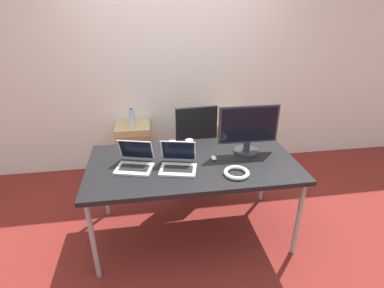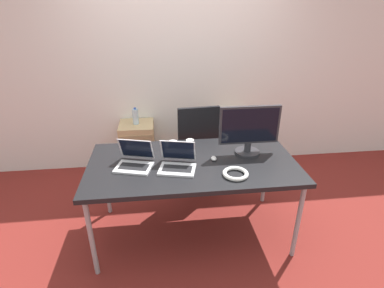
{
  "view_description": "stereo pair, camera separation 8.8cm",
  "coord_description": "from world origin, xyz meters",
  "px_view_note": "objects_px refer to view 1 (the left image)",
  "views": [
    {
      "loc": [
        -0.36,
        -2.26,
        2.04
      ],
      "look_at": [
        0.0,
        0.05,
        0.93
      ],
      "focal_mm": 28.0,
      "sensor_mm": 36.0,
      "label": 1
    },
    {
      "loc": [
        -0.27,
        -2.27,
        2.04
      ],
      "look_at": [
        0.0,
        0.05,
        0.93
      ],
      "focal_mm": 28.0,
      "sensor_mm": 36.0,
      "label": 2
    }
  ],
  "objects_px": {
    "water_bottle": "(132,117)",
    "cable_coil": "(237,173)",
    "laptop_left": "(135,162)",
    "mouse": "(214,158)",
    "office_chair": "(192,157)",
    "cabinet_right": "(227,143)",
    "laptop_right": "(178,163)",
    "monitor": "(248,129)",
    "coffee_cup_brown": "(172,148)",
    "cabinet_left": "(135,150)",
    "coffee_cup_white": "(190,146)"
  },
  "relations": [
    {
      "from": "laptop_left",
      "to": "coffee_cup_brown",
      "type": "xyz_separation_m",
      "value": [
        0.34,
        0.19,
        0.02
      ]
    },
    {
      "from": "water_bottle",
      "to": "cable_coil",
      "type": "height_order",
      "value": "water_bottle"
    },
    {
      "from": "mouse",
      "to": "coffee_cup_brown",
      "type": "bearing_deg",
      "value": 154.41
    },
    {
      "from": "laptop_left",
      "to": "mouse",
      "type": "relative_size",
      "value": 5.01
    },
    {
      "from": "laptop_left",
      "to": "mouse",
      "type": "distance_m",
      "value": 0.69
    },
    {
      "from": "laptop_left",
      "to": "coffee_cup_white",
      "type": "distance_m",
      "value": 0.55
    },
    {
      "from": "office_chair",
      "to": "mouse",
      "type": "height_order",
      "value": "office_chair"
    },
    {
      "from": "coffee_cup_white",
      "to": "laptop_left",
      "type": "bearing_deg",
      "value": -155.98
    },
    {
      "from": "cabinet_right",
      "to": "laptop_left",
      "type": "height_order",
      "value": "laptop_left"
    },
    {
      "from": "cabinet_left",
      "to": "laptop_left",
      "type": "distance_m",
      "value": 1.31
    },
    {
      "from": "laptop_right",
      "to": "cable_coil",
      "type": "xyz_separation_m",
      "value": [
        0.45,
        -0.18,
        -0.03
      ]
    },
    {
      "from": "office_chair",
      "to": "water_bottle",
      "type": "bearing_deg",
      "value": 149.43
    },
    {
      "from": "water_bottle",
      "to": "laptop_right",
      "type": "relative_size",
      "value": 0.61
    },
    {
      "from": "water_bottle",
      "to": "cable_coil",
      "type": "relative_size",
      "value": 0.99
    },
    {
      "from": "cabinet_left",
      "to": "office_chair",
      "type": "bearing_deg",
      "value": -30.43
    },
    {
      "from": "cabinet_right",
      "to": "mouse",
      "type": "relative_size",
      "value": 9.62
    },
    {
      "from": "laptop_right",
      "to": "cabinet_right",
      "type": "bearing_deg",
      "value": 58.8
    },
    {
      "from": "water_bottle",
      "to": "coffee_cup_brown",
      "type": "distance_m",
      "value": 1.11
    },
    {
      "from": "water_bottle",
      "to": "monitor",
      "type": "xyz_separation_m",
      "value": [
        1.08,
        -1.1,
        0.23
      ]
    },
    {
      "from": "cabinet_left",
      "to": "cabinet_right",
      "type": "bearing_deg",
      "value": 0.0
    },
    {
      "from": "water_bottle",
      "to": "cable_coil",
      "type": "bearing_deg",
      "value": -59.38
    },
    {
      "from": "laptop_left",
      "to": "monitor",
      "type": "height_order",
      "value": "monitor"
    },
    {
      "from": "office_chair",
      "to": "coffee_cup_brown",
      "type": "relative_size",
      "value": 8.63
    },
    {
      "from": "water_bottle",
      "to": "coffee_cup_white",
      "type": "height_order",
      "value": "coffee_cup_white"
    },
    {
      "from": "cabinet_right",
      "to": "laptop_right",
      "type": "relative_size",
      "value": 2.01
    },
    {
      "from": "mouse",
      "to": "cable_coil",
      "type": "relative_size",
      "value": 0.34
    },
    {
      "from": "cabinet_left",
      "to": "water_bottle",
      "type": "bearing_deg",
      "value": 90.0
    },
    {
      "from": "cable_coil",
      "to": "water_bottle",
      "type": "bearing_deg",
      "value": 120.62
    },
    {
      "from": "monitor",
      "to": "cable_coil",
      "type": "xyz_separation_m",
      "value": [
        -0.2,
        -0.37,
        -0.21
      ]
    },
    {
      "from": "cabinet_left",
      "to": "water_bottle",
      "type": "xyz_separation_m",
      "value": [
        -0.0,
        0.0,
        0.44
      ]
    },
    {
      "from": "water_bottle",
      "to": "mouse",
      "type": "height_order",
      "value": "water_bottle"
    },
    {
      "from": "cabinet_left",
      "to": "mouse",
      "type": "distance_m",
      "value": 1.48
    },
    {
      "from": "laptop_right",
      "to": "monitor",
      "type": "bearing_deg",
      "value": 16.65
    },
    {
      "from": "monitor",
      "to": "laptop_left",
      "type": "bearing_deg",
      "value": -173.15
    },
    {
      "from": "laptop_right",
      "to": "monitor",
      "type": "height_order",
      "value": "monitor"
    },
    {
      "from": "coffee_cup_white",
      "to": "cable_coil",
      "type": "xyz_separation_m",
      "value": [
        0.31,
        -0.47,
        -0.04
      ]
    },
    {
      "from": "monitor",
      "to": "coffee_cup_white",
      "type": "height_order",
      "value": "monitor"
    },
    {
      "from": "water_bottle",
      "to": "monitor",
      "type": "height_order",
      "value": "monitor"
    },
    {
      "from": "office_chair",
      "to": "cable_coil",
      "type": "relative_size",
      "value": 5.08
    },
    {
      "from": "cabinet_right",
      "to": "laptop_left",
      "type": "bearing_deg",
      "value": -133.11
    },
    {
      "from": "office_chair",
      "to": "laptop_right",
      "type": "relative_size",
      "value": 3.13
    },
    {
      "from": "cabinet_right",
      "to": "water_bottle",
      "type": "relative_size",
      "value": 3.29
    },
    {
      "from": "laptop_left",
      "to": "mouse",
      "type": "bearing_deg",
      "value": 1.91
    },
    {
      "from": "water_bottle",
      "to": "laptop_left",
      "type": "height_order",
      "value": "laptop_left"
    },
    {
      "from": "monitor",
      "to": "coffee_cup_brown",
      "type": "distance_m",
      "value": 0.7
    },
    {
      "from": "cable_coil",
      "to": "coffee_cup_brown",
      "type": "bearing_deg",
      "value": 137.15
    },
    {
      "from": "cabinet_left",
      "to": "laptop_right",
      "type": "relative_size",
      "value": 2.01
    },
    {
      "from": "office_chair",
      "to": "cabinet_right",
      "type": "xyz_separation_m",
      "value": [
        0.52,
        0.4,
        -0.05
      ]
    },
    {
      "from": "office_chair",
      "to": "water_bottle",
      "type": "height_order",
      "value": "office_chair"
    },
    {
      "from": "cabinet_left",
      "to": "monitor",
      "type": "xyz_separation_m",
      "value": [
        1.08,
        -1.1,
        0.67
      ]
    }
  ]
}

